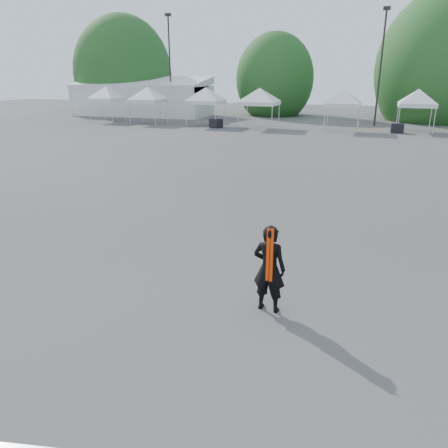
% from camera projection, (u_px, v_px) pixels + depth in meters
% --- Properties ---
extents(ground, '(120.00, 120.00, 0.00)m').
position_uv_depth(ground, '(254.00, 248.00, 11.69)').
color(ground, '#474442').
rests_on(ground, ground).
extents(marquee, '(15.00, 6.25, 4.23)m').
position_uv_depth(marquee, '(142.00, 97.00, 49.00)').
color(marquee, silver).
rests_on(marquee, ground).
extents(light_pole_west, '(0.60, 0.25, 10.30)m').
position_uv_depth(light_pole_west, '(170.00, 61.00, 45.68)').
color(light_pole_west, black).
rests_on(light_pole_west, ground).
extents(light_pole_east, '(0.60, 0.25, 9.80)m').
position_uv_depth(light_pole_east, '(381.00, 61.00, 37.78)').
color(light_pole_east, black).
rests_on(light_pole_east, ground).
extents(tree_far_w, '(4.80, 4.80, 7.30)m').
position_uv_depth(tree_far_w, '(123.00, 73.00, 52.04)').
color(tree_far_w, '#382314').
rests_on(tree_far_w, ground).
extents(tree_mid_w, '(4.16, 4.16, 6.33)m').
position_uv_depth(tree_mid_w, '(275.00, 79.00, 48.73)').
color(tree_mid_w, '#382314').
rests_on(tree_mid_w, ground).
extents(tree_mid_e, '(5.12, 5.12, 7.79)m').
position_uv_depth(tree_mid_e, '(444.00, 70.00, 42.52)').
color(tree_mid_e, '#382314').
rests_on(tree_mid_e, ground).
extents(tent_a, '(3.76, 3.76, 3.88)m').
position_uv_depth(tent_a, '(106.00, 89.00, 42.33)').
color(tent_a, silver).
rests_on(tent_a, ground).
extents(tent_b, '(3.98, 3.98, 3.88)m').
position_uv_depth(tent_b, '(148.00, 90.00, 40.45)').
color(tent_b, silver).
rests_on(tent_b, ground).
extents(tent_c, '(4.14, 4.14, 3.88)m').
position_uv_depth(tent_c, '(206.00, 91.00, 38.54)').
color(tent_c, silver).
rests_on(tent_c, ground).
extents(tent_d, '(4.38, 4.38, 3.88)m').
position_uv_depth(tent_d, '(260.00, 91.00, 36.93)').
color(tent_d, silver).
rests_on(tent_d, ground).
extents(tent_e, '(3.90, 3.90, 3.88)m').
position_uv_depth(tent_e, '(344.00, 92.00, 34.85)').
color(tent_e, silver).
rests_on(tent_e, ground).
extents(tent_f, '(3.93, 3.93, 3.88)m').
position_uv_depth(tent_f, '(419.00, 92.00, 34.51)').
color(tent_f, silver).
rests_on(tent_f, ground).
extents(man, '(0.68, 0.48, 1.76)m').
position_uv_depth(man, '(269.00, 269.00, 8.34)').
color(man, black).
rests_on(man, ground).
extents(crate_west, '(1.20, 1.08, 0.76)m').
position_uv_depth(crate_west, '(216.00, 123.00, 37.91)').
color(crate_west, black).
rests_on(crate_west, ground).
extents(crate_mid, '(0.96, 0.76, 0.74)m').
position_uv_depth(crate_mid, '(397.00, 128.00, 34.54)').
color(crate_mid, black).
rests_on(crate_mid, ground).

